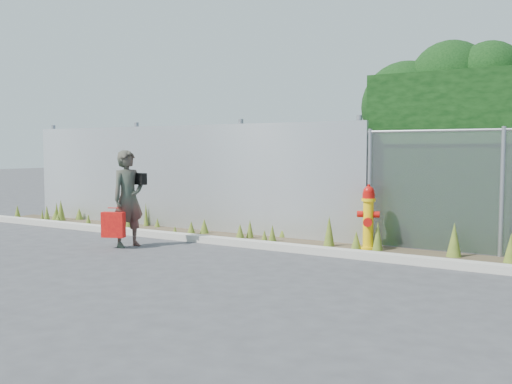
{
  "coord_description": "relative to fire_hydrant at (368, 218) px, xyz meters",
  "views": [
    {
      "loc": [
        4.51,
        -6.52,
        1.69
      ],
      "look_at": [
        -0.3,
        1.4,
        1.0
      ],
      "focal_mm": 40.0,
      "sensor_mm": 36.0,
      "label": 1
    }
  ],
  "objects": [
    {
      "name": "ground",
      "position": [
        -1.19,
        -2.57,
        -0.54
      ],
      "size": [
        80.0,
        80.0,
        0.0
      ],
      "primitive_type": "plane",
      "color": "#3B3B3E",
      "rests_on": "ground"
    },
    {
      "name": "curb",
      "position": [
        -1.19,
        -0.77,
        -0.48
      ],
      "size": [
        16.0,
        0.22,
        0.12
      ],
      "primitive_type": "cube",
      "color": "#AEAA9D",
      "rests_on": "ground"
    },
    {
      "name": "weed_strip",
      "position": [
        -1.36,
        -0.13,
        -0.4
      ],
      "size": [
        16.0,
        1.3,
        0.54
      ],
      "color": "#413525",
      "rests_on": "ground"
    },
    {
      "name": "corrugated_fence",
      "position": [
        -4.43,
        0.43,
        0.56
      ],
      "size": [
        8.5,
        0.21,
        2.3
      ],
      "color": "#BABEC2",
      "rests_on": "ground"
    },
    {
      "name": "fire_hydrant",
      "position": [
        0.0,
        0.0,
        0.0
      ],
      "size": [
        0.37,
        0.33,
        1.11
      ],
      "rotation": [
        0.0,
        0.0,
        0.29
      ],
      "color": "yellow",
      "rests_on": "ground"
    },
    {
      "name": "woman",
      "position": [
        -3.69,
        -1.82,
        0.3
      ],
      "size": [
        0.53,
        0.69,
        1.68
      ],
      "primitive_type": "imported",
      "rotation": [
        0.0,
        0.0,
        1.34
      ],
      "color": "#0E5E45",
      "rests_on": "ground"
    },
    {
      "name": "red_tote_bag",
      "position": [
        -3.76,
        -2.12,
        -0.13
      ],
      "size": [
        0.39,
        0.14,
        0.51
      ],
      "rotation": [
        0.0,
        0.0,
        0.36
      ],
      "color": "#AD090C"
    },
    {
      "name": "black_shoulder_bag",
      "position": [
        -3.58,
        -1.65,
        0.64
      ],
      "size": [
        0.27,
        0.11,
        0.2
      ],
      "rotation": [
        0.0,
        0.0,
        -0.17
      ],
      "color": "black"
    }
  ]
}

